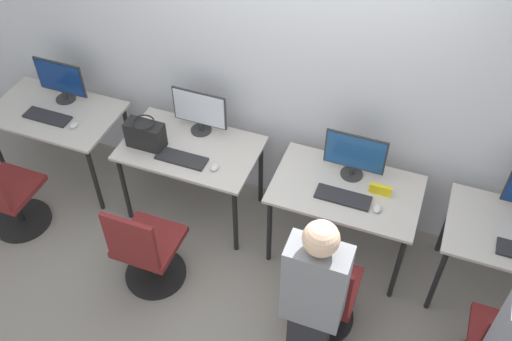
{
  "coord_description": "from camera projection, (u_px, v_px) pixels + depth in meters",
  "views": [
    {
      "loc": [
        1.02,
        -2.58,
        3.77
      ],
      "look_at": [
        0.0,
        0.13,
        0.88
      ],
      "focal_mm": 40.0,
      "sensor_mm": 36.0,
      "label": 1
    }
  ],
  "objects": [
    {
      "name": "keyboard_left",
      "position": [
        181.0,
        158.0,
        4.39
      ],
      "size": [
        0.4,
        0.14,
        0.02
      ],
      "color": "#262628",
      "rests_on": "desk_left"
    },
    {
      "name": "wall_back",
      "position": [
        288.0,
        60.0,
        4.17
      ],
      "size": [
        12.0,
        0.05,
        2.8
      ],
      "color": "silver",
      "rests_on": "ground_plane"
    },
    {
      "name": "keyboard_far_left",
      "position": [
        47.0,
        117.0,
        4.75
      ],
      "size": [
        0.4,
        0.14,
        0.02
      ],
      "color": "#262628",
      "rests_on": "desk_far_left"
    },
    {
      "name": "desk_right",
      "position": [
        345.0,
        196.0,
        4.24
      ],
      "size": [
        1.09,
        0.67,
        0.73
      ],
      "color": "#BCB7AD",
      "rests_on": "ground_plane"
    },
    {
      "name": "placard_right",
      "position": [
        380.0,
        190.0,
        4.11
      ],
      "size": [
        0.16,
        0.03,
        0.08
      ],
      "color": "yellow",
      "rests_on": "desk_right"
    },
    {
      "name": "keyboard_right",
      "position": [
        343.0,
        197.0,
        4.1
      ],
      "size": [
        0.4,
        0.14,
        0.02
      ],
      "color": "#262628",
      "rests_on": "desk_right"
    },
    {
      "name": "mouse_right",
      "position": [
        377.0,
        208.0,
        4.02
      ],
      "size": [
        0.06,
        0.09,
        0.03
      ],
      "color": "silver",
      "rests_on": "desk_right"
    },
    {
      "name": "mouse_far_left",
      "position": [
        74.0,
        125.0,
        4.66
      ],
      "size": [
        0.06,
        0.09,
        0.03
      ],
      "color": "silver",
      "rests_on": "desk_far_left"
    },
    {
      "name": "monitor_left",
      "position": [
        200.0,
        111.0,
        4.5
      ],
      "size": [
        0.45,
        0.17,
        0.38
      ],
      "color": "#2D2D2D",
      "rests_on": "desk_left"
    },
    {
      "name": "office_chair_left",
      "position": [
        147.0,
        252.0,
        4.23
      ],
      "size": [
        0.48,
        0.48,
        0.88
      ],
      "color": "black",
      "rests_on": "ground_plane"
    },
    {
      "name": "ground_plane",
      "position": [
        250.0,
        258.0,
        4.63
      ],
      "size": [
        20.0,
        20.0,
        0.0
      ],
      "primitive_type": "plane",
      "color": "gray"
    },
    {
      "name": "office_chair_right",
      "position": [
        323.0,
        296.0,
        3.96
      ],
      "size": [
        0.48,
        0.48,
        0.88
      ],
      "color": "black",
      "rests_on": "ground_plane"
    },
    {
      "name": "handbag",
      "position": [
        145.0,
        134.0,
        4.43
      ],
      "size": [
        0.3,
        0.18,
        0.25
      ],
      "color": "black",
      "rests_on": "desk_left"
    },
    {
      "name": "desk_far_left",
      "position": [
        57.0,
        119.0,
        4.87
      ],
      "size": [
        1.09,
        0.67,
        0.73
      ],
      "color": "#BCB7AD",
      "rests_on": "ground_plane"
    },
    {
      "name": "monitor_far_left",
      "position": [
        61.0,
        80.0,
        4.79
      ],
      "size": [
        0.45,
        0.17,
        0.38
      ],
      "color": "#2D2D2D",
      "rests_on": "desk_far_left"
    },
    {
      "name": "desk_left",
      "position": [
        191.0,
        155.0,
        4.56
      ],
      "size": [
        1.09,
        0.67,
        0.73
      ],
      "color": "#BCB7AD",
      "rests_on": "ground_plane"
    },
    {
      "name": "office_chair_far_left",
      "position": [
        7.0,
        198.0,
        4.61
      ],
      "size": [
        0.48,
        0.48,
        0.88
      ],
      "color": "black",
      "rests_on": "ground_plane"
    },
    {
      "name": "monitor_right",
      "position": [
        355.0,
        155.0,
        4.14
      ],
      "size": [
        0.45,
        0.17,
        0.38
      ],
      "color": "#2D2D2D",
      "rests_on": "desk_right"
    },
    {
      "name": "mouse_left",
      "position": [
        215.0,
        167.0,
        4.32
      ],
      "size": [
        0.06,
        0.09,
        0.03
      ],
      "color": "silver",
      "rests_on": "desk_left"
    },
    {
      "name": "person_right",
      "position": [
        313.0,
        302.0,
        3.38
      ],
      "size": [
        0.36,
        0.2,
        1.54
      ],
      "color": "#232328",
      "rests_on": "ground_plane"
    }
  ]
}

